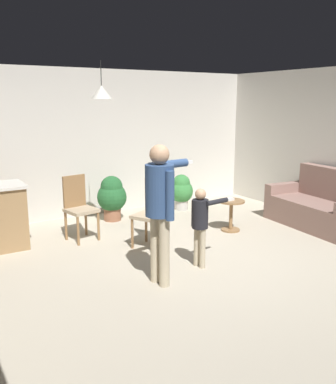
{
  "coord_description": "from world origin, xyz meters",
  "views": [
    {
      "loc": [
        -3.21,
        -4.27,
        2.12
      ],
      "look_at": [
        -0.48,
        0.16,
        1.0
      ],
      "focal_mm": 39.6,
      "sensor_mm": 36.0,
      "label": 1
    }
  ],
  "objects_px": {
    "side_table_by_couch": "(231,212)",
    "person_adult": "(161,199)",
    "potted_plant_by_wall": "(181,190)",
    "spare_remote_on_table": "(231,200)",
    "couch_floral": "(320,208)",
    "dining_chair_by_counter": "(152,210)",
    "dining_chair_near_wall": "(79,205)",
    "person_child": "(201,219)",
    "potted_plant_corner": "(112,196)"
  },
  "relations": [
    {
      "from": "side_table_by_couch",
      "to": "person_adult",
      "type": "bearing_deg",
      "value": -150.13
    },
    {
      "from": "potted_plant_by_wall",
      "to": "spare_remote_on_table",
      "type": "distance_m",
      "value": 1.63
    },
    {
      "from": "couch_floral",
      "to": "dining_chair_by_counter",
      "type": "xyz_separation_m",
      "value": [
        -2.94,
        0.65,
        0.21
      ]
    },
    {
      "from": "person_adult",
      "to": "potted_plant_by_wall",
      "type": "relative_size",
      "value": 2.33
    },
    {
      "from": "dining_chair_by_counter",
      "to": "potted_plant_by_wall",
      "type": "relative_size",
      "value": 1.41
    },
    {
      "from": "couch_floral",
      "to": "spare_remote_on_table",
      "type": "distance_m",
      "value": 1.6
    },
    {
      "from": "couch_floral",
      "to": "spare_remote_on_table",
      "type": "bearing_deg",
      "value": 73.71
    },
    {
      "from": "spare_remote_on_table",
      "to": "side_table_by_couch",
      "type": "bearing_deg",
      "value": 41.59
    },
    {
      "from": "side_table_by_couch",
      "to": "dining_chair_near_wall",
      "type": "xyz_separation_m",
      "value": [
        -2.29,
        0.9,
        0.22
      ]
    },
    {
      "from": "couch_floral",
      "to": "person_adult",
      "type": "bearing_deg",
      "value": 104.83
    },
    {
      "from": "couch_floral",
      "to": "person_adult",
      "type": "relative_size",
      "value": 1.14
    },
    {
      "from": "person_child",
      "to": "dining_chair_near_wall",
      "type": "relative_size",
      "value": 1.04
    },
    {
      "from": "dining_chair_near_wall",
      "to": "spare_remote_on_table",
      "type": "height_order",
      "value": "dining_chair_near_wall"
    },
    {
      "from": "potted_plant_by_wall",
      "to": "potted_plant_corner",
      "type": "bearing_deg",
      "value": 179.29
    },
    {
      "from": "couch_floral",
      "to": "side_table_by_couch",
      "type": "height_order",
      "value": "couch_floral"
    },
    {
      "from": "dining_chair_near_wall",
      "to": "potted_plant_by_wall",
      "type": "xyz_separation_m",
      "value": [
        2.36,
        0.7,
        -0.16
      ]
    },
    {
      "from": "person_adult",
      "to": "person_child",
      "type": "xyz_separation_m",
      "value": [
        0.7,
        0.18,
        -0.38
      ]
    },
    {
      "from": "person_adult",
      "to": "side_table_by_couch",
      "type": "bearing_deg",
      "value": 113.5
    },
    {
      "from": "dining_chair_near_wall",
      "to": "dining_chair_by_counter",
      "type": "bearing_deg",
      "value": 121.97
    },
    {
      "from": "side_table_by_couch",
      "to": "couch_floral",
      "type": "bearing_deg",
      "value": -22.93
    },
    {
      "from": "side_table_by_couch",
      "to": "person_child",
      "type": "height_order",
      "value": "person_child"
    },
    {
      "from": "person_adult",
      "to": "spare_remote_on_table",
      "type": "height_order",
      "value": "person_adult"
    },
    {
      "from": "person_child",
      "to": "potted_plant_by_wall",
      "type": "relative_size",
      "value": 1.47
    },
    {
      "from": "dining_chair_by_counter",
      "to": "dining_chair_near_wall",
      "type": "distance_m",
      "value": 1.19
    },
    {
      "from": "side_table_by_couch",
      "to": "dining_chair_near_wall",
      "type": "relative_size",
      "value": 0.52
    },
    {
      "from": "couch_floral",
      "to": "person_adult",
      "type": "xyz_separation_m",
      "value": [
        -3.51,
        -0.56,
        0.69
      ]
    },
    {
      "from": "potted_plant_corner",
      "to": "dining_chair_by_counter",
      "type": "bearing_deg",
      "value": -92.38
    },
    {
      "from": "dining_chair_near_wall",
      "to": "spare_remote_on_table",
      "type": "relative_size",
      "value": 7.69
    },
    {
      "from": "person_adult",
      "to": "dining_chair_near_wall",
      "type": "bearing_deg",
      "value": -179.83
    },
    {
      "from": "side_table_by_couch",
      "to": "spare_remote_on_table",
      "type": "height_order",
      "value": "spare_remote_on_table"
    },
    {
      "from": "person_child",
      "to": "dining_chair_by_counter",
      "type": "relative_size",
      "value": 1.04
    },
    {
      "from": "person_child",
      "to": "dining_chair_by_counter",
      "type": "distance_m",
      "value": 1.05
    },
    {
      "from": "side_table_by_couch",
      "to": "dining_chair_by_counter",
      "type": "distance_m",
      "value": 1.5
    },
    {
      "from": "side_table_by_couch",
      "to": "dining_chair_by_counter",
      "type": "height_order",
      "value": "dining_chair_by_counter"
    },
    {
      "from": "potted_plant_by_wall",
      "to": "spare_remote_on_table",
      "type": "bearing_deg",
      "value": -93.28
    },
    {
      "from": "couch_floral",
      "to": "side_table_by_couch",
      "type": "relative_size",
      "value": 3.61
    },
    {
      "from": "person_adult",
      "to": "potted_plant_corner",
      "type": "bearing_deg",
      "value": 160.79
    },
    {
      "from": "side_table_by_couch",
      "to": "dining_chair_near_wall",
      "type": "height_order",
      "value": "dining_chair_near_wall"
    },
    {
      "from": "couch_floral",
      "to": "dining_chair_near_wall",
      "type": "height_order",
      "value": "same"
    },
    {
      "from": "person_child",
      "to": "dining_chair_near_wall",
      "type": "distance_m",
      "value": 2.13
    },
    {
      "from": "side_table_by_couch",
      "to": "spare_remote_on_table",
      "type": "xyz_separation_m",
      "value": [
        -0.02,
        -0.02,
        0.21
      ]
    },
    {
      "from": "person_child",
      "to": "potted_plant_by_wall",
      "type": "xyz_separation_m",
      "value": [
        1.42,
        2.61,
        -0.26
      ]
    },
    {
      "from": "side_table_by_couch",
      "to": "spare_remote_on_table",
      "type": "bearing_deg",
      "value": -138.41
    },
    {
      "from": "potted_plant_corner",
      "to": "person_adult",
      "type": "bearing_deg",
      "value": -102.84
    },
    {
      "from": "dining_chair_near_wall",
      "to": "potted_plant_corner",
      "type": "height_order",
      "value": "dining_chair_near_wall"
    },
    {
      "from": "side_table_by_couch",
      "to": "person_child",
      "type": "distance_m",
      "value": 1.72
    },
    {
      "from": "couch_floral",
      "to": "person_child",
      "type": "relative_size",
      "value": 1.8
    },
    {
      "from": "dining_chair_by_counter",
      "to": "potted_plant_corner",
      "type": "height_order",
      "value": "dining_chair_by_counter"
    },
    {
      "from": "dining_chair_by_counter",
      "to": "person_adult",
      "type": "bearing_deg",
      "value": 127.76
    },
    {
      "from": "potted_plant_corner",
      "to": "potted_plant_by_wall",
      "type": "bearing_deg",
      "value": -0.71
    }
  ]
}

